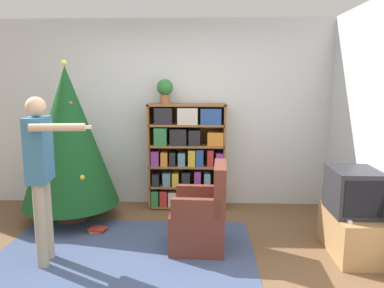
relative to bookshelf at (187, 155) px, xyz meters
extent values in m
plane|color=brown|center=(-0.25, -1.73, -0.74)|extent=(14.00, 14.00, 0.00)
cube|color=silver|center=(-0.25, 0.24, 0.56)|extent=(8.00, 0.10, 2.60)
cube|color=#3D4C70|center=(-0.56, -1.48, -0.74)|extent=(2.65, 1.84, 0.01)
cube|color=brown|center=(-0.51, 0.01, -0.02)|extent=(0.03, 0.33, 1.45)
cube|color=brown|center=(0.51, 0.01, -0.02)|extent=(0.03, 0.33, 1.45)
cube|color=brown|center=(0.00, 0.01, 0.69)|extent=(1.05, 0.33, 0.03)
cube|color=brown|center=(0.00, 0.17, -0.02)|extent=(1.05, 0.01, 1.45)
cube|color=brown|center=(0.00, 0.01, -0.71)|extent=(1.02, 0.33, 0.03)
cube|color=#2D7A42|center=(-0.44, -0.02, -0.59)|extent=(0.10, 0.27, 0.22)
cube|color=#B22D28|center=(-0.32, -0.03, -0.59)|extent=(0.10, 0.26, 0.21)
cube|color=beige|center=(-0.20, -0.01, -0.60)|extent=(0.11, 0.29, 0.20)
cube|color=#232328|center=(-0.08, -0.01, -0.60)|extent=(0.09, 0.29, 0.19)
cube|color=#284C93|center=(0.07, -0.02, -0.62)|extent=(0.11, 0.27, 0.16)
cube|color=#5B899E|center=(0.19, -0.04, -0.59)|extent=(0.08, 0.24, 0.22)
cube|color=#284C93|center=(0.31, -0.01, -0.58)|extent=(0.11, 0.29, 0.23)
cube|color=gold|center=(0.44, -0.01, -0.60)|extent=(0.08, 0.29, 0.20)
cube|color=brown|center=(0.00, 0.01, -0.43)|extent=(1.02, 0.33, 0.03)
cube|color=#232328|center=(-0.43, -0.02, -0.33)|extent=(0.09, 0.28, 0.17)
cube|color=#5B899E|center=(-0.28, -0.02, -0.32)|extent=(0.11, 0.27, 0.18)
cube|color=gold|center=(-0.16, -0.03, -0.32)|extent=(0.09, 0.26, 0.18)
cube|color=#232328|center=(-0.01, -0.03, -0.32)|extent=(0.11, 0.25, 0.19)
cube|color=#843889|center=(0.15, -0.02, -0.31)|extent=(0.09, 0.28, 0.21)
cube|color=#5B899E|center=(0.28, -0.02, -0.32)|extent=(0.09, 0.27, 0.18)
cube|color=#B22D28|center=(0.42, -0.03, -0.32)|extent=(0.10, 0.25, 0.18)
cube|color=brown|center=(0.00, 0.01, -0.15)|extent=(1.02, 0.33, 0.03)
cube|color=#843889|center=(-0.43, 0.00, -0.03)|extent=(0.10, 0.30, 0.20)
cube|color=orange|center=(-0.31, -0.01, -0.04)|extent=(0.09, 0.29, 0.19)
cube|color=#232328|center=(-0.19, -0.04, -0.04)|extent=(0.08, 0.24, 0.18)
cube|color=#5B899E|center=(-0.07, -0.04, -0.04)|extent=(0.10, 0.24, 0.18)
cube|color=gold|center=(0.07, -0.01, -0.02)|extent=(0.10, 0.30, 0.22)
cube|color=#284C93|center=(0.18, 0.00, -0.02)|extent=(0.10, 0.31, 0.23)
cube|color=#B22D28|center=(0.32, -0.04, -0.02)|extent=(0.08, 0.24, 0.22)
cube|color=#843889|center=(0.44, -0.01, -0.04)|extent=(0.10, 0.29, 0.18)
cube|color=brown|center=(0.00, 0.01, 0.14)|extent=(1.02, 0.33, 0.03)
cube|color=#2D7A42|center=(-0.35, 0.00, 0.27)|extent=(0.17, 0.31, 0.24)
cube|color=#232328|center=(-0.11, -0.01, 0.26)|extent=(0.22, 0.30, 0.22)
cube|color=#232328|center=(0.10, -0.02, 0.26)|extent=(0.15, 0.26, 0.21)
cube|color=orange|center=(0.38, 0.00, 0.24)|extent=(0.21, 0.31, 0.18)
cube|color=brown|center=(0.00, 0.01, 0.42)|extent=(1.02, 0.33, 0.03)
cube|color=#232328|center=(-0.31, -0.01, 0.55)|extent=(0.24, 0.29, 0.22)
cube|color=beige|center=(0.01, -0.01, 0.55)|extent=(0.27, 0.28, 0.22)
cube|color=#284C93|center=(0.32, -0.01, 0.54)|extent=(0.27, 0.30, 0.21)
cube|color=tan|center=(1.75, -1.36, -0.53)|extent=(0.42, 0.83, 0.44)
cube|color=#28282D|center=(1.75, -1.36, -0.08)|extent=(0.45, 0.53, 0.45)
cube|color=black|center=(1.75, -1.62, -0.08)|extent=(0.37, 0.01, 0.35)
cube|color=white|center=(1.62, -1.61, -0.30)|extent=(0.04, 0.12, 0.02)
cylinder|color=#4C3323|center=(-1.44, -0.54, -0.69)|extent=(0.36, 0.36, 0.10)
cylinder|color=brown|center=(-1.44, -0.54, -0.58)|extent=(0.08, 0.08, 0.12)
cone|color=#14471E|center=(-1.44, -0.54, 0.34)|extent=(1.19, 1.19, 1.72)
sphere|color=#B74C93|center=(-1.35, -0.65, 0.76)|extent=(0.04, 0.04, 0.04)
sphere|color=silver|center=(-1.64, -0.43, 0.50)|extent=(0.05, 0.05, 0.05)
sphere|color=gold|center=(-1.18, -0.88, -0.10)|extent=(0.07, 0.07, 0.07)
sphere|color=silver|center=(-1.64, -0.89, -0.03)|extent=(0.05, 0.05, 0.05)
sphere|color=red|center=(-1.48, -0.33, 0.55)|extent=(0.07, 0.07, 0.07)
sphere|color=gold|center=(-1.37, -0.16, 0.01)|extent=(0.06, 0.06, 0.06)
sphere|color=#E5CC4C|center=(-1.44, -0.54, 1.23)|extent=(0.07, 0.07, 0.07)
cube|color=brown|center=(0.18, -1.30, -0.53)|extent=(0.58, 0.58, 0.42)
cube|color=brown|center=(0.41, -1.30, -0.07)|extent=(0.14, 0.56, 0.50)
cube|color=brown|center=(0.19, -1.06, -0.22)|extent=(0.51, 0.10, 0.20)
cube|color=brown|center=(0.17, -1.54, -0.22)|extent=(0.51, 0.10, 0.20)
cylinder|color=#9E937F|center=(-1.31, -1.58, -0.34)|extent=(0.11, 0.11, 0.82)
cylinder|color=#9E937F|center=(-1.29, -1.76, -0.34)|extent=(0.11, 0.11, 0.82)
cube|color=teal|center=(-1.30, -1.67, 0.38)|extent=(0.21, 0.34, 0.61)
cylinder|color=#DBAD89|center=(-1.32, -1.47, 0.35)|extent=(0.07, 0.07, 0.49)
cylinder|color=#DBAD89|center=(-1.04, -1.84, 0.61)|extent=(0.48, 0.12, 0.07)
cube|color=white|center=(-0.81, -1.82, 0.61)|extent=(0.11, 0.05, 0.03)
sphere|color=#DBAD89|center=(-1.30, -1.67, 0.78)|extent=(0.19, 0.19, 0.19)
cylinder|color=#935B38|center=(-0.30, 0.01, 0.77)|extent=(0.14, 0.14, 0.12)
sphere|color=#2D7033|center=(-0.30, 0.01, 0.93)|extent=(0.22, 0.22, 0.22)
cube|color=orange|center=(-1.01, -0.93, -0.73)|extent=(0.16, 0.15, 0.03)
cube|color=#B22D28|center=(-1.01, -0.92, -0.71)|extent=(0.22, 0.19, 0.02)
camera|label=1|loc=(0.26, -5.05, 1.02)|focal=35.00mm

